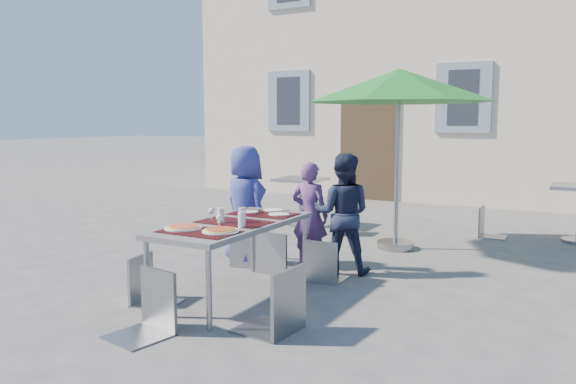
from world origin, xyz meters
The scene contains 20 objects.
ground centered at (0.00, 0.00, 0.00)m, with size 90.00×90.00×0.00m, color #4D4E50.
dining_table centered at (-0.64, 0.30, 0.70)m, with size 0.80×1.85×0.76m.
pizza_near_left centered at (-0.85, -0.22, 0.77)m, with size 0.35×0.35×0.03m.
pizza_near_right centered at (-0.46, -0.17, 0.77)m, with size 0.33×0.33×0.03m.
glassware centered at (-0.61, 0.20, 0.83)m, with size 0.53×0.40×0.15m.
place_settings centered at (-0.66, 0.95, 0.76)m, with size 0.63×0.46×0.01m.
child_0 centered at (-1.27, 1.45, 0.72)m, with size 0.71×0.46×1.44m, color #363D96.
child_1 centered at (-0.50, 1.67, 0.63)m, with size 0.46×0.30×1.26m, color #613975.
child_2 centered at (-0.07, 1.65, 0.69)m, with size 0.67×0.39×1.38m, color #1A213A.
chair_0 centered at (-1.17, 1.33, 0.49)m, with size 0.46×0.46×0.85m.
chair_1 centered at (-0.70, 1.23, 0.55)m, with size 0.45×0.46×0.94m.
chair_2 centered at (-0.09, 1.21, 0.51)m, with size 0.39×0.39×0.88m.
chair_3 centered at (-1.25, -0.27, 0.51)m, with size 0.45×0.44×0.88m.
chair_4 centered at (0.22, -0.33, 0.62)m, with size 0.51×0.51×1.05m.
chair_5 centered at (-0.70, -0.86, 0.58)m, with size 0.51×0.52×0.99m.
patio_umbrella centered at (0.08, 3.11, 2.18)m, with size 2.48×2.48×2.42m.
cafe_table_0 centered at (-1.85, 4.00, 0.56)m, with size 0.74×0.74×0.79m.
bg_chair_l_0 centered at (-2.56, 3.61, 0.61)m, with size 0.48×0.47×1.03m.
bg_chair_r_0 centered at (-1.02, 3.66, 0.49)m, with size 0.40×0.40×0.85m.
bg_chair_l_1 centered at (1.05, 4.57, 0.50)m, with size 0.38×0.38×0.85m.
Camera 1 is at (2.46, -4.19, 1.74)m, focal length 35.00 mm.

